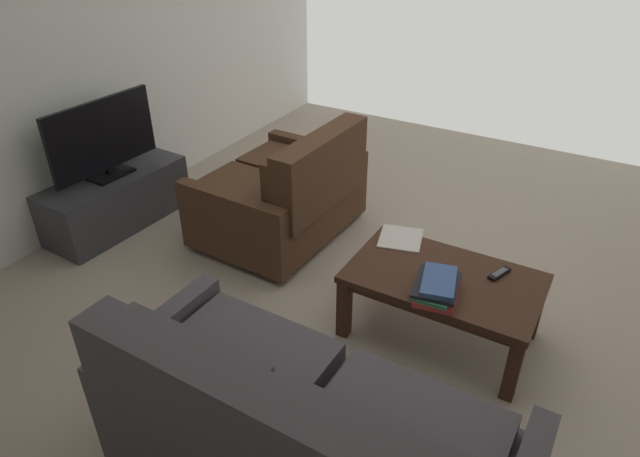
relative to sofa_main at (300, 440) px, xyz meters
The scene contains 10 objects.
ground_plane 1.61m from the sofa_main, 79.96° to the right, with size 4.99×5.97×0.01m, color tan.
wall_right 3.34m from the sofa_main, 29.02° to the right, with size 0.12×5.97×2.88m, color white.
sofa_main is the anchor object (origin of this frame).
loveseat_near 2.17m from the sofa_main, 55.40° to the right, with size 0.94×1.19×0.88m.
coffee_table 1.30m from the sofa_main, 96.39° to the right, with size 1.05×0.63×0.43m.
tv_stand 2.78m from the sofa_main, 27.16° to the right, with size 0.48×1.14×0.42m.
flat_tv 2.80m from the sofa_main, 27.17° to the right, with size 0.21×0.90×0.58m.
book_stack 1.12m from the sofa_main, 98.37° to the right, with size 0.28×0.33×0.10m.
tv_remote 1.51m from the sofa_main, 105.59° to the right, with size 0.10×0.17×0.02m.
loose_magazine 1.54m from the sofa_main, 81.86° to the right, with size 0.25×0.27×0.01m, color silver.
Camera 1 is at (-1.06, 2.74, 2.25)m, focal length 31.01 mm.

